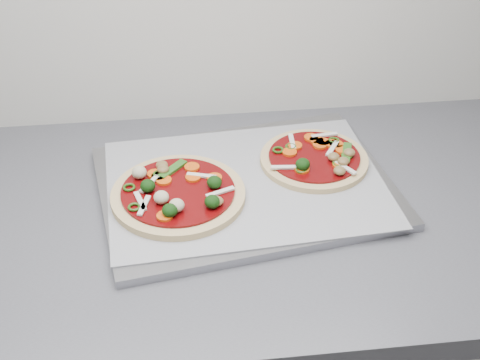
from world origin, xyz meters
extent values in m
cube|color=#98989D|center=(0.39, 1.35, 0.91)|extent=(0.51, 0.41, 0.02)
cube|color=#929398|center=(0.39, 1.35, 0.92)|extent=(0.47, 0.36, 0.00)
cylinder|color=tan|center=(0.28, 1.32, 0.92)|extent=(0.25, 0.25, 0.01)
cylinder|color=#69090B|center=(0.28, 1.32, 0.93)|extent=(0.21, 0.21, 0.00)
cube|color=silver|center=(0.23, 1.28, 0.94)|extent=(0.02, 0.05, 0.00)
cylinder|color=#FF5C1B|center=(0.26, 1.34, 0.93)|extent=(0.03, 0.03, 0.00)
torus|color=#274D12|center=(0.25, 1.36, 0.94)|extent=(0.03, 0.03, 0.00)
cylinder|color=#FF5C1B|center=(0.25, 1.36, 0.93)|extent=(0.03, 0.03, 0.00)
ellipsoid|color=brown|center=(0.26, 1.38, 0.94)|extent=(0.02, 0.02, 0.01)
ellipsoid|color=#193E0F|center=(0.27, 1.25, 0.94)|extent=(0.03, 0.03, 0.02)
cube|color=silver|center=(0.35, 1.30, 0.94)|extent=(0.05, 0.03, 0.00)
ellipsoid|color=brown|center=(0.26, 1.29, 0.94)|extent=(0.02, 0.02, 0.01)
ellipsoid|color=#193E0F|center=(0.24, 1.32, 0.94)|extent=(0.03, 0.03, 0.02)
cube|color=silver|center=(0.24, 1.34, 0.94)|extent=(0.03, 0.04, 0.00)
ellipsoid|color=brown|center=(0.26, 1.37, 0.94)|extent=(0.03, 0.03, 0.01)
cylinder|color=#FF5C1B|center=(0.26, 1.25, 0.93)|extent=(0.03, 0.03, 0.00)
ellipsoid|color=beige|center=(0.26, 1.29, 0.94)|extent=(0.03, 0.03, 0.02)
ellipsoid|color=beige|center=(0.22, 1.36, 0.94)|extent=(0.03, 0.03, 0.02)
cube|color=silver|center=(0.32, 1.35, 0.94)|extent=(0.05, 0.02, 0.00)
ellipsoid|color=brown|center=(0.34, 1.27, 0.94)|extent=(0.03, 0.03, 0.01)
cube|color=silver|center=(0.22, 1.29, 0.94)|extent=(0.02, 0.05, 0.00)
ellipsoid|color=#193E0F|center=(0.33, 1.27, 0.94)|extent=(0.03, 0.03, 0.02)
ellipsoid|color=#193E0F|center=(0.34, 1.32, 0.94)|extent=(0.03, 0.03, 0.02)
torus|color=#274D12|center=(0.21, 1.28, 0.94)|extent=(0.02, 0.02, 0.00)
ellipsoid|color=beige|center=(0.28, 1.27, 0.94)|extent=(0.03, 0.03, 0.02)
cylinder|color=#FF5C1B|center=(0.25, 1.36, 0.93)|extent=(0.03, 0.03, 0.00)
cylinder|color=#FF5C1B|center=(0.31, 1.38, 0.93)|extent=(0.03, 0.03, 0.00)
cube|color=#376F27|center=(0.28, 1.37, 0.94)|extent=(0.05, 0.05, 0.00)
cylinder|color=#FF5C1B|center=(0.34, 1.34, 0.93)|extent=(0.03, 0.03, 0.00)
torus|color=#274D12|center=(0.21, 1.33, 0.94)|extent=(0.03, 0.03, 0.00)
cylinder|color=#FF5C1B|center=(0.31, 1.35, 0.93)|extent=(0.03, 0.03, 0.00)
cylinder|color=tan|center=(0.52, 1.39, 0.92)|extent=(0.24, 0.24, 0.01)
cylinder|color=#69090B|center=(0.52, 1.39, 0.93)|extent=(0.20, 0.20, 0.00)
cylinder|color=#FF5C1B|center=(0.54, 1.43, 0.93)|extent=(0.03, 0.03, 0.00)
torus|color=#274D12|center=(0.56, 1.43, 0.93)|extent=(0.03, 0.03, 0.00)
cube|color=silver|center=(0.55, 1.45, 0.93)|extent=(0.05, 0.01, 0.00)
ellipsoid|color=brown|center=(0.56, 1.36, 0.94)|extent=(0.03, 0.03, 0.01)
torus|color=#274D12|center=(0.55, 1.36, 0.93)|extent=(0.03, 0.03, 0.00)
ellipsoid|color=#193E0F|center=(0.49, 1.35, 0.94)|extent=(0.03, 0.03, 0.02)
cylinder|color=#FF5C1B|center=(0.52, 1.45, 0.93)|extent=(0.03, 0.03, 0.00)
cylinder|color=#FF5C1B|center=(0.57, 1.40, 0.93)|extent=(0.03, 0.03, 0.00)
cube|color=silver|center=(0.46, 1.36, 0.93)|extent=(0.05, 0.01, 0.00)
torus|color=#274D12|center=(0.46, 1.41, 0.93)|extent=(0.03, 0.03, 0.00)
ellipsoid|color=brown|center=(0.55, 1.33, 0.94)|extent=(0.03, 0.03, 0.01)
cube|color=#376F27|center=(0.57, 1.39, 0.93)|extent=(0.03, 0.06, 0.00)
cylinder|color=#FF5C1B|center=(0.49, 1.35, 0.93)|extent=(0.03, 0.03, 0.00)
cylinder|color=#FF5C1B|center=(0.55, 1.42, 0.93)|extent=(0.03, 0.03, 0.00)
cube|color=silver|center=(0.49, 1.44, 0.93)|extent=(0.01, 0.05, 0.00)
torus|color=#274D12|center=(0.49, 1.35, 0.93)|extent=(0.02, 0.02, 0.00)
cylinder|color=#FF5C1B|center=(0.53, 1.43, 0.93)|extent=(0.03, 0.03, 0.00)
cylinder|color=#FF5C1B|center=(0.53, 1.42, 0.93)|extent=(0.04, 0.04, 0.00)
cylinder|color=#FF5C1B|center=(0.56, 1.42, 0.93)|extent=(0.03, 0.03, 0.00)
cylinder|color=#FF5C1B|center=(0.48, 1.40, 0.93)|extent=(0.04, 0.04, 0.00)
torus|color=#274D12|center=(0.57, 1.38, 0.93)|extent=(0.03, 0.03, 0.00)
cube|color=silver|center=(0.56, 1.35, 0.93)|extent=(0.03, 0.05, 0.00)
ellipsoid|color=brown|center=(0.55, 1.37, 0.94)|extent=(0.02, 0.02, 0.01)
torus|color=#274D12|center=(0.48, 1.42, 0.93)|extent=(0.03, 0.03, 0.00)
cylinder|color=#FF5C1B|center=(0.55, 1.36, 0.93)|extent=(0.03, 0.03, 0.00)
ellipsoid|color=brown|center=(0.57, 1.38, 0.94)|extent=(0.03, 0.03, 0.01)
cube|color=silver|center=(0.55, 1.41, 0.93)|extent=(0.03, 0.04, 0.00)
cylinder|color=#FF5C1B|center=(0.49, 1.42, 0.93)|extent=(0.03, 0.03, 0.00)
camera|label=1|loc=(0.28, 0.47, 1.56)|focal=50.00mm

